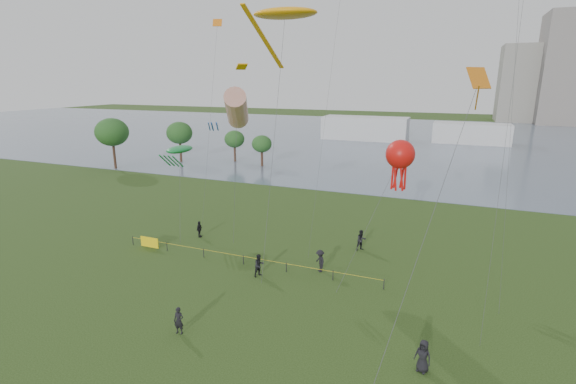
% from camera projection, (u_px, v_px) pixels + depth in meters
% --- Properties ---
extents(lake, '(400.00, 120.00, 0.08)m').
position_uv_depth(lake, '(413.00, 139.00, 111.29)').
color(lake, slate).
rests_on(lake, ground_plane).
extents(building_mid, '(20.00, 20.00, 38.00)m').
position_uv_depth(building_mid, '(572.00, 69.00, 145.43)').
color(building_mid, slate).
rests_on(building_mid, ground_plane).
extents(building_low, '(16.00, 18.00, 28.00)m').
position_uv_depth(building_low, '(522.00, 84.00, 157.13)').
color(building_low, gray).
rests_on(building_low, ground_plane).
extents(pavilion_left, '(22.00, 8.00, 6.00)m').
position_uv_depth(pavilion_left, '(365.00, 128.00, 110.34)').
color(pavilion_left, silver).
rests_on(pavilion_left, ground_plane).
extents(pavilion_right, '(18.00, 7.00, 5.00)m').
position_uv_depth(pavilion_right, '(471.00, 133.00, 103.84)').
color(pavilion_right, silver).
rests_on(pavilion_right, ground_plane).
extents(trees, '(28.25, 18.65, 8.97)m').
position_uv_depth(trees, '(168.00, 135.00, 76.28)').
color(trees, '#3B251A').
rests_on(trees, ground_plane).
extents(fence, '(24.07, 0.07, 1.05)m').
position_uv_depth(fence, '(184.00, 248.00, 38.08)').
color(fence, black).
rests_on(fence, ground_plane).
extents(spectator_a, '(1.07, 1.14, 1.87)m').
position_uv_depth(spectator_a, '(259.00, 265.00, 33.68)').
color(spectator_a, black).
rests_on(spectator_a, ground_plane).
extents(spectator_b, '(1.34, 1.39, 1.90)m').
position_uv_depth(spectator_b, '(320.00, 261.00, 34.46)').
color(spectator_b, black).
rests_on(spectator_b, ground_plane).
extents(spectator_c, '(0.51, 1.02, 1.67)m').
position_uv_depth(spectator_c, '(199.00, 229.00, 42.09)').
color(spectator_c, black).
rests_on(spectator_c, ground_plane).
extents(spectator_d, '(1.07, 0.89, 1.88)m').
position_uv_depth(spectator_d, '(423.00, 356.00, 22.60)').
color(spectator_d, black).
rests_on(spectator_d, ground_plane).
extents(spectator_f, '(0.70, 0.51, 1.77)m').
position_uv_depth(spectator_f, '(179.00, 321.00, 26.01)').
color(spectator_f, black).
rests_on(spectator_f, ground_plane).
extents(spectator_g, '(1.21, 1.19, 1.96)m').
position_uv_depth(spectator_g, '(361.00, 240.00, 38.82)').
color(spectator_g, black).
rests_on(spectator_g, ground_plane).
extents(kite_stingray, '(5.67, 10.25, 21.27)m').
position_uv_depth(kite_stingray, '(285.00, 14.00, 34.95)').
color(kite_stingray, '#3F3F42').
extents(kite_windsock, '(4.37, 5.29, 14.87)m').
position_uv_depth(kite_windsock, '(237.00, 109.00, 38.36)').
color(kite_windsock, '#3F3F42').
extents(kite_creature, '(4.76, 7.83, 8.51)m').
position_uv_depth(kite_creature, '(179.00, 150.00, 45.17)').
color(kite_creature, '#3F3F42').
extents(kite_octopus, '(4.43, 7.42, 10.86)m').
position_uv_depth(kite_octopus, '(400.00, 155.00, 33.20)').
color(kite_octopus, '#3F3F42').
extents(kite_delta, '(4.52, 13.38, 16.10)m').
position_uv_depth(kite_delta, '(473.00, 98.00, 21.66)').
color(kite_delta, '#3F3F42').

